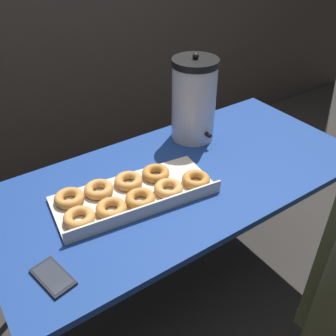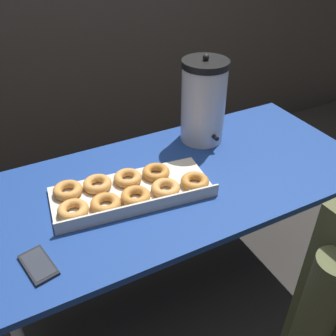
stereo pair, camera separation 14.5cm
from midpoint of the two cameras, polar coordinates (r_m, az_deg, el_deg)
The scene contains 5 objects.
ground_plane at distance 2.01m, azimuth -0.48°, elevation -17.52°, with size 12.00×12.00×0.00m, color #2D2B28.
folding_table at distance 1.54m, azimuth -0.60°, elevation -2.40°, with size 1.53×0.73×0.71m.
donut_box at distance 1.40m, azimuth -8.56°, elevation -3.96°, with size 0.62×0.32×0.05m.
coffee_urn at distance 1.68m, azimuth 1.47°, elevation 10.27°, with size 0.20×0.23×0.40m.
cell_phone at distance 1.21m, azimuth -20.58°, elevation -15.45°, with size 0.10×0.16×0.01m.
Camera 1 is at (-0.74, -0.98, 1.61)m, focal length 40.00 mm.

